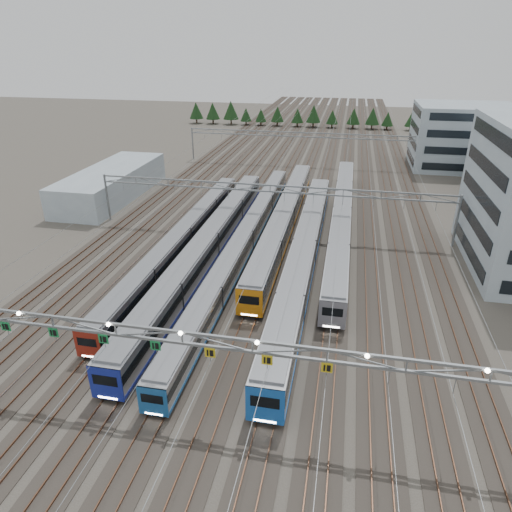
% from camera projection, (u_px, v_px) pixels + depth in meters
% --- Properties ---
extents(ground, '(400.00, 400.00, 0.00)m').
position_uv_depth(ground, '(188.00, 409.00, 38.54)').
color(ground, '#47423A').
rests_on(ground, ground).
extents(track_bed, '(54.00, 260.00, 5.42)m').
position_uv_depth(track_bed, '(307.00, 146.00, 126.36)').
color(track_bed, '#2D2823').
rests_on(track_bed, ground).
extents(train_a, '(2.68, 53.18, 3.49)m').
position_uv_depth(train_a, '(183.00, 238.00, 66.65)').
color(train_a, black).
rests_on(train_a, ground).
extents(train_b, '(3.02, 59.02, 3.94)m').
position_uv_depth(train_b, '(208.00, 244.00, 64.03)').
color(train_b, black).
rests_on(train_b, ground).
extents(train_c, '(2.58, 66.97, 3.35)m').
position_uv_depth(train_c, '(245.00, 240.00, 66.09)').
color(train_c, black).
rests_on(train_c, ground).
extents(train_d, '(3.06, 54.13, 3.99)m').
position_uv_depth(train_d, '(285.00, 218.00, 73.44)').
color(train_d, black).
rests_on(train_d, ground).
extents(train_e, '(3.16, 58.53, 4.13)m').
position_uv_depth(train_e, '(304.00, 252.00, 61.40)').
color(train_e, black).
rests_on(train_e, ground).
extents(train_f, '(2.95, 60.06, 3.84)m').
position_uv_depth(train_f, '(342.00, 217.00, 74.06)').
color(train_f, black).
rests_on(train_f, ground).
extents(gantry_near, '(56.36, 0.61, 8.08)m').
position_uv_depth(gantry_near, '(181.00, 341.00, 35.40)').
color(gantry_near, gray).
rests_on(gantry_near, ground).
extents(gantry_mid, '(56.36, 0.36, 8.00)m').
position_uv_depth(gantry_mid, '(270.00, 194.00, 71.18)').
color(gantry_mid, gray).
rests_on(gantry_mid, ground).
extents(gantry_far, '(56.36, 0.36, 8.00)m').
position_uv_depth(gantry_far, '(302.00, 138.00, 110.98)').
color(gantry_far, gray).
rests_on(gantry_far, ground).
extents(depot_bldg_north, '(22.00, 18.00, 14.61)m').
position_uv_depth(depot_bldg_north, '(462.00, 137.00, 108.40)').
color(depot_bldg_north, '#97A8B5').
rests_on(depot_bldg_north, ground).
extents(west_shed, '(10.00, 30.00, 5.49)m').
position_uv_depth(west_shed, '(112.00, 183.00, 89.36)').
color(west_shed, '#97A8B5').
rests_on(west_shed, ground).
extents(treeline, '(100.10, 5.60, 7.02)m').
position_uv_depth(treeline, '(325.00, 115.00, 158.97)').
color(treeline, '#332114').
rests_on(treeline, ground).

